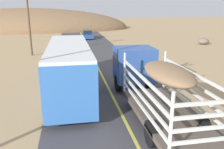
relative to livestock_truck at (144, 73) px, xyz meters
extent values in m
cube|color=#3359A5|center=(0.00, 2.16, 0.03)|extent=(2.50, 2.20, 2.20)
cube|color=#192333|center=(0.00, 2.16, 0.48)|extent=(2.53, 1.54, 0.70)
cube|color=brown|center=(0.00, -3.24, -1.07)|extent=(2.50, 6.40, 0.24)
cylinder|color=silver|center=(-1.19, -0.10, 0.15)|extent=(0.12, 0.12, 2.20)
cylinder|color=silver|center=(1.19, -0.10, 0.15)|extent=(0.12, 0.12, 2.20)
cylinder|color=silver|center=(-1.19, -6.38, 0.15)|extent=(0.12, 0.12, 2.20)
cube|color=silver|center=(-1.21, -3.24, -0.51)|extent=(0.08, 6.30, 0.12)
cube|color=silver|center=(1.21, -3.24, -0.51)|extent=(0.08, 6.30, 0.12)
cube|color=silver|center=(0.00, -6.40, -0.51)|extent=(2.40, 0.08, 0.12)
cube|color=silver|center=(-1.21, -3.24, -0.07)|extent=(0.08, 6.30, 0.12)
cube|color=silver|center=(1.21, -3.24, -0.07)|extent=(0.08, 6.30, 0.12)
cube|color=silver|center=(0.00, -6.40, -0.07)|extent=(2.40, 0.08, 0.12)
cube|color=silver|center=(-1.21, -3.24, 0.37)|extent=(0.08, 6.30, 0.12)
cube|color=silver|center=(1.21, -3.24, 0.37)|extent=(0.08, 6.30, 0.12)
cube|color=silver|center=(0.00, -6.40, 0.37)|extent=(2.40, 0.08, 0.12)
cube|color=silver|center=(-1.21, -3.24, 0.81)|extent=(0.08, 6.30, 0.12)
cube|color=silver|center=(1.21, -3.24, 0.81)|extent=(0.08, 6.30, 0.12)
cube|color=silver|center=(0.00, -6.40, 0.81)|extent=(2.40, 0.08, 0.12)
ellipsoid|color=#8C6B4C|center=(0.00, -3.24, 0.90)|extent=(1.75, 3.84, 0.70)
cylinder|color=black|center=(-1.09, 2.16, -1.22)|extent=(0.32, 1.10, 1.10)
cylinder|color=black|center=(1.09, 2.16, -1.22)|extent=(0.32, 1.10, 1.10)
cylinder|color=black|center=(-1.09, -4.52, -1.22)|extent=(0.32, 1.10, 1.10)
cylinder|color=black|center=(1.09, -4.52, -1.22)|extent=(0.32, 1.10, 1.10)
cube|color=#3872C6|center=(-4.25, 2.29, -0.07)|extent=(2.50, 10.00, 2.70)
cube|color=white|center=(-4.25, 2.29, 1.36)|extent=(2.45, 9.80, 0.16)
cube|color=#192333|center=(-4.25, 2.29, 0.40)|extent=(2.54, 9.20, 0.80)
cube|color=silver|center=(-4.25, 2.29, -1.22)|extent=(2.53, 9.80, 0.36)
cylinder|color=black|center=(-5.35, 5.54, -1.27)|extent=(0.30, 1.00, 1.00)
cylinder|color=black|center=(-3.15, 5.54, -1.27)|extent=(0.30, 1.00, 1.00)
cylinder|color=black|center=(-5.35, -0.96, -1.27)|extent=(0.30, 1.00, 1.00)
cylinder|color=black|center=(-3.15, -0.96, -1.27)|extent=(0.30, 1.00, 1.00)
cube|color=#264C8C|center=(-0.89, 29.90, -1.26)|extent=(1.80, 4.40, 0.70)
cube|color=#192333|center=(-0.89, 30.00, -0.61)|extent=(1.53, 2.20, 0.60)
cylinder|color=black|center=(-1.68, 31.22, -1.44)|extent=(0.22, 0.66, 0.66)
cylinder|color=black|center=(-0.10, 31.22, -1.44)|extent=(0.22, 0.66, 0.66)
cylinder|color=black|center=(-1.68, 28.58, -1.44)|extent=(0.22, 0.66, 0.66)
cylinder|color=black|center=(-0.10, 28.58, -1.44)|extent=(0.22, 0.66, 0.66)
cylinder|color=brown|center=(-8.54, 15.94, 1.91)|extent=(0.24, 0.24, 7.40)
ellipsoid|color=#756656|center=(15.82, 20.01, -1.31)|extent=(1.64, 1.66, 0.95)
ellipsoid|color=olive|center=(-14.31, 50.61, -1.79)|extent=(51.39, 23.75, 10.41)
camera|label=1|loc=(-4.19, -12.53, 3.68)|focal=37.78mm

